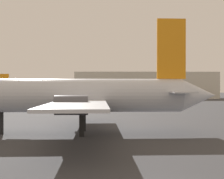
{
  "coord_description": "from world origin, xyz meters",
  "views": [
    {
      "loc": [
        -3.36,
        -13.32,
        5.14
      ],
      "look_at": [
        -2.36,
        48.58,
        4.78
      ],
      "focal_mm": 47.59,
      "sensor_mm": 36.0,
      "label": 1
    }
  ],
  "objects": [
    {
      "name": "terminal_building",
      "position": [
        15.15,
        135.04,
        6.28
      ],
      "size": [
        67.2,
        24.95,
        12.56
      ],
      "primitive_type": "cube",
      "color": "beige",
      "rests_on": "ground_plane"
    },
    {
      "name": "airplane_distant",
      "position": [
        -22.37,
        68.18,
        3.01
      ],
      "size": [
        26.27,
        20.91,
        8.93
      ],
      "rotation": [
        0.0,
        0.0,
        0.07
      ],
      "color": "white",
      "rests_on": "ground_plane"
    },
    {
      "name": "airplane_at_gate",
      "position": [
        -7.01,
        19.86,
        4.28
      ],
      "size": [
        32.81,
        31.28,
        12.96
      ],
      "rotation": [
        0.0,
        0.0,
        3.17
      ],
      "color": "silver",
      "rests_on": "ground_plane"
    }
  ]
}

